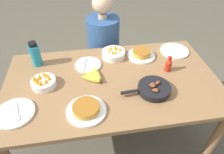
% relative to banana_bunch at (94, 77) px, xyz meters
% --- Properties ---
extents(ground_plane, '(14.00, 14.00, 0.00)m').
position_rel_banana_bunch_xyz_m(ground_plane, '(0.13, -0.04, -0.73)').
color(ground_plane, '#565142').
extents(dining_table, '(1.63, 0.92, 0.72)m').
position_rel_banana_bunch_xyz_m(dining_table, '(0.13, -0.04, -0.11)').
color(dining_table, olive).
rests_on(dining_table, ground_plane).
extents(banana_bunch, '(0.16, 0.19, 0.04)m').
position_rel_banana_bunch_xyz_m(banana_bunch, '(0.00, 0.00, 0.00)').
color(banana_bunch, yellow).
rests_on(banana_bunch, dining_table).
extents(skillet, '(0.36, 0.23, 0.08)m').
position_rel_banana_bunch_xyz_m(skillet, '(0.40, -0.21, 0.01)').
color(skillet, black).
rests_on(skillet, dining_table).
extents(frittata_plate_center, '(0.24, 0.24, 0.06)m').
position_rel_banana_bunch_xyz_m(frittata_plate_center, '(0.43, 0.23, 0.01)').
color(frittata_plate_center, white).
rests_on(frittata_plate_center, dining_table).
extents(frittata_plate_side, '(0.26, 0.26, 0.06)m').
position_rel_banana_bunch_xyz_m(frittata_plate_side, '(-0.08, -0.32, 0.00)').
color(frittata_plate_side, white).
rests_on(frittata_plate_side, dining_table).
extents(empty_plate_near_front, '(0.25, 0.25, 0.02)m').
position_rel_banana_bunch_xyz_m(empty_plate_near_front, '(-0.54, -0.26, -0.01)').
color(empty_plate_near_front, white).
rests_on(empty_plate_near_front, dining_table).
extents(empty_plate_far_left, '(0.22, 0.22, 0.02)m').
position_rel_banana_bunch_xyz_m(empty_plate_far_left, '(-0.04, 0.17, -0.01)').
color(empty_plate_far_left, white).
rests_on(empty_plate_far_left, dining_table).
extents(empty_plate_far_right, '(0.25, 0.25, 0.02)m').
position_rel_banana_bunch_xyz_m(empty_plate_far_right, '(0.75, 0.26, -0.01)').
color(empty_plate_far_right, white).
rests_on(empty_plate_far_right, dining_table).
extents(fruit_bowl_mango, '(0.18, 0.18, 0.10)m').
position_rel_banana_bunch_xyz_m(fruit_bowl_mango, '(-0.38, -0.02, 0.02)').
color(fruit_bowl_mango, white).
rests_on(fruit_bowl_mango, dining_table).
extents(fruit_bowl_citrus, '(0.20, 0.20, 0.10)m').
position_rel_banana_bunch_xyz_m(fruit_bowl_citrus, '(0.19, 0.26, 0.01)').
color(fruit_bowl_citrus, white).
rests_on(fruit_bowl_citrus, dining_table).
extents(water_bottle, '(0.08, 0.08, 0.21)m').
position_rel_banana_bunch_xyz_m(water_bottle, '(-0.45, 0.25, 0.08)').
color(water_bottle, teal).
rests_on(water_bottle, dining_table).
extents(hot_sauce_bottle, '(0.05, 0.05, 0.13)m').
position_rel_banana_bunch_xyz_m(hot_sauce_bottle, '(0.59, 0.01, 0.04)').
color(hot_sauce_bottle, '#B72814').
rests_on(hot_sauce_bottle, dining_table).
extents(person_figure, '(0.36, 0.36, 1.15)m').
position_rel_banana_bunch_xyz_m(person_figure, '(0.15, 0.62, -0.26)').
color(person_figure, black).
rests_on(person_figure, ground_plane).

